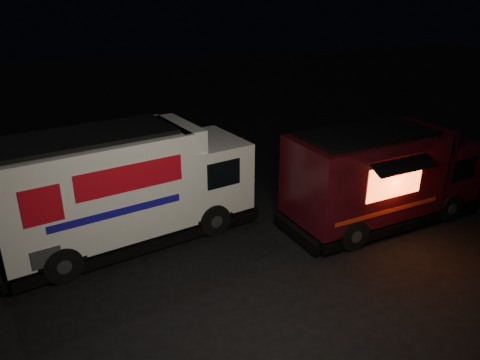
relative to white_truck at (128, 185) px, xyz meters
name	(u,v)px	position (x,y,z in m)	size (l,w,h in m)	color
ground	(253,262)	(3.05, -2.31, -1.72)	(80.00, 80.00, 0.00)	black
white_truck	(128,185)	(0.00, 0.00, 0.00)	(7.59, 2.59, 3.44)	silver
red_truck	(384,175)	(7.79, -1.03, -0.18)	(6.63, 2.44, 3.09)	#3E0B12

